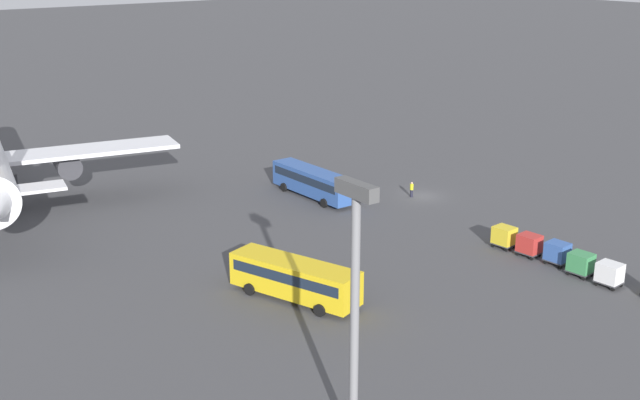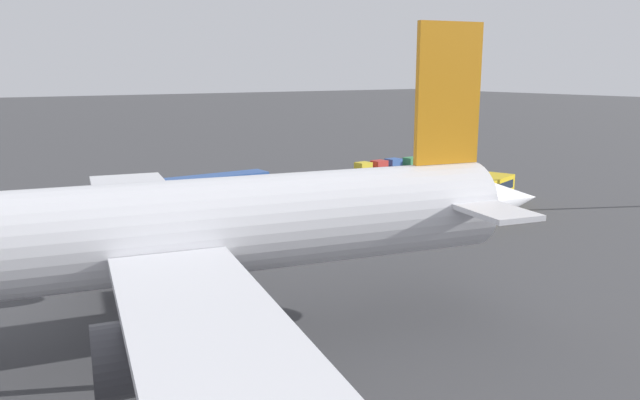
# 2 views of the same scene
# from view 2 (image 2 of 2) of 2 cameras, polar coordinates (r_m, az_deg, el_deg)

# --- Properties ---
(ground_plane) EXTENTS (600.00, 600.00, 0.00)m
(ground_plane) POSITION_cam_2_polar(r_m,az_deg,el_deg) (77.99, -7.92, 1.43)
(ground_plane) COLOR #424244
(airplane) EXTENTS (47.86, 41.36, 16.40)m
(airplane) POSITION_cam_2_polar(r_m,az_deg,el_deg) (30.65, -16.98, -3.20)
(airplane) COLOR silver
(airplane) RESTS_ON ground
(shuttle_bus_near) EXTENTS (12.13, 3.11, 3.18)m
(shuttle_bus_near) POSITION_cam_2_polar(r_m,az_deg,el_deg) (65.76, -9.78, 1.14)
(shuttle_bus_near) COLOR #2D5199
(shuttle_bus_near) RESTS_ON ground
(shuttle_bus_far) EXTENTS (11.52, 6.26, 3.19)m
(shuttle_bus_far) POSITION_cam_2_polar(r_m,az_deg,el_deg) (64.00, 14.35, 0.66)
(shuttle_bus_far) COLOR gold
(shuttle_bus_far) RESTS_ON ground
(baggage_tug) EXTENTS (2.45, 1.71, 2.10)m
(baggage_tug) POSITION_cam_2_polar(r_m,az_deg,el_deg) (92.55, 11.00, 3.53)
(baggage_tug) COLOR gold
(baggage_tug) RESTS_ON ground
(worker_person) EXTENTS (0.38, 0.38, 1.74)m
(worker_person) POSITION_cam_2_polar(r_m,az_deg,el_deg) (76.64, -7.91, 1.91)
(worker_person) COLOR #1E1E2D
(worker_person) RESTS_ON ground
(cargo_cart_white) EXTENTS (2.12, 1.84, 2.06)m
(cargo_cart_white) POSITION_cam_2_polar(r_m,az_deg,el_deg) (89.25, 9.68, 3.44)
(cargo_cart_white) COLOR #38383D
(cargo_cart_white) RESTS_ON ground
(cargo_cart_green) EXTENTS (2.12, 1.84, 2.06)m
(cargo_cart_green) POSITION_cam_2_polar(r_m,az_deg,el_deg) (87.35, 8.34, 3.31)
(cargo_cart_green) COLOR #38383D
(cargo_cart_green) RESTS_ON ground
(cargo_cart_blue) EXTENTS (2.12, 1.84, 2.06)m
(cargo_cart_blue) POSITION_cam_2_polar(r_m,az_deg,el_deg) (85.89, 6.72, 3.21)
(cargo_cart_blue) COLOR #38383D
(cargo_cart_blue) RESTS_ON ground
(cargo_cart_red) EXTENTS (2.12, 1.84, 2.06)m
(cargo_cart_red) POSITION_cam_2_polar(r_m,az_deg,el_deg) (83.82, 5.43, 3.03)
(cargo_cart_red) COLOR #38383D
(cargo_cart_red) RESTS_ON ground
(cargo_cart_yellow) EXTENTS (2.12, 1.84, 2.06)m
(cargo_cart_yellow) POSITION_cam_2_polar(r_m,az_deg,el_deg) (81.97, 3.98, 2.86)
(cargo_cart_yellow) COLOR #38383D
(cargo_cart_yellow) RESTS_ON ground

